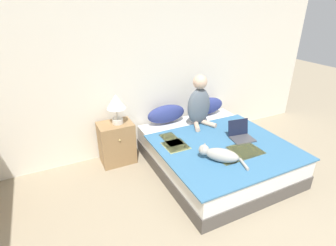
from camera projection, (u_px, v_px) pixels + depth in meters
The scene contains 9 objects.
wall_back at pixel (150, 69), 3.89m from camera, with size 6.20×0.05×2.55m.
bed at pixel (215, 154), 3.72m from camera, with size 1.71×1.91×0.45m.
pillow_near at pixel (166, 114), 4.09m from camera, with size 0.63×0.21×0.29m.
pillow_far at pixel (206, 106), 4.39m from camera, with size 0.63×0.21×0.29m.
person_sitting at pixel (199, 103), 3.96m from camera, with size 0.38×0.37×0.78m.
cat_tabby at pixel (219, 154), 3.13m from camera, with size 0.45×0.52×0.19m.
laptop_open at pixel (241, 135), 3.66m from camera, with size 0.35×0.32×0.24m.
nightstand at pixel (117, 143), 3.83m from camera, with size 0.49×0.38×0.62m.
table_lamp at pixel (116, 104), 3.58m from camera, with size 0.27×0.27×0.43m.
Camera 1 is at (-1.46, 0.15, 2.22)m, focal length 28.00 mm.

